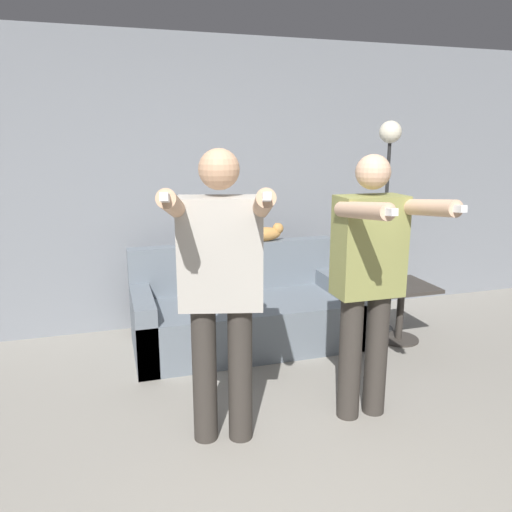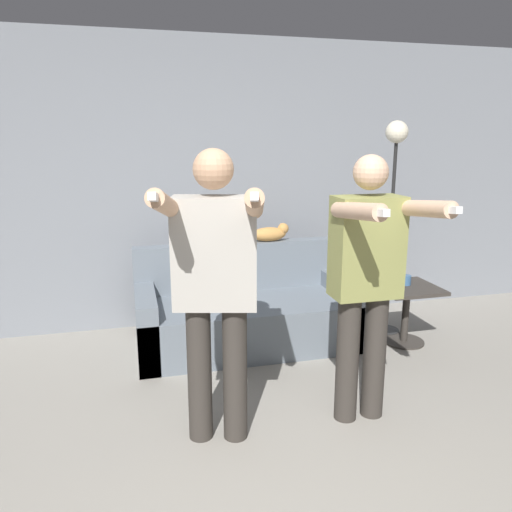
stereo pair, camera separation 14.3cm
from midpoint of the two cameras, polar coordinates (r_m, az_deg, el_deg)
The scene contains 8 objects.
wall_back at distance 4.62m, azimuth -5.20°, elevation 8.06°, with size 10.00×0.05×2.60m.
couch at distance 4.26m, azimuth -0.09°, elevation -6.66°, with size 1.84×0.83×0.82m.
person_left at distance 2.72m, azimuth -3.20°, elevation -2.60°, with size 0.63×0.75×1.68m.
person_right at distance 3.03m, azimuth 13.90°, elevation -2.06°, with size 0.47×0.67×1.64m.
cat at distance 4.45m, azimuth 2.54°, elevation 2.58°, with size 0.43×0.14×0.16m.
floor_lamp at distance 4.46m, azimuth 16.37°, elevation 8.30°, with size 0.26×0.26×1.86m.
side_table at distance 4.46m, azimuth 17.70°, elevation -5.02°, with size 0.50×0.50×0.51m.
cup at distance 4.45m, azimuth 17.65°, elevation -2.64°, with size 0.09×0.09×0.08m.
Camera 2 is at (-0.67, -1.76, 1.73)m, focal length 35.00 mm.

